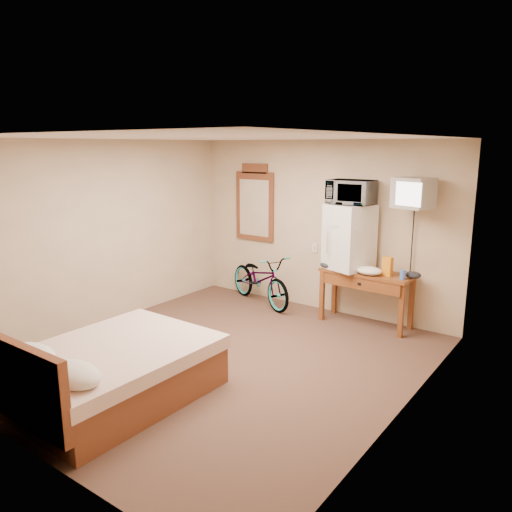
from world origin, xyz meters
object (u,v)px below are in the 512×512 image
object	(u,v)px
desk	(365,281)
wall_mirror	(255,204)
bicycle	(260,279)
microwave	(351,192)
mini_fridge	(349,237)
blue_cup	(403,275)
bed	(108,372)
crt_television	(414,193)

from	to	relation	value
desk	wall_mirror	distance (m)	2.25
desk	bicycle	distance (m)	1.72
desk	microwave	world-z (taller)	microwave
mini_fridge	microwave	world-z (taller)	microwave
microwave	wall_mirror	world-z (taller)	wall_mirror
mini_fridge	blue_cup	size ratio (longest dim) A/B	7.38
wall_mirror	bed	xyz separation A→B (m)	(0.91, -3.66, -1.21)
mini_fridge	blue_cup	bearing A→B (deg)	-7.59
desk	bed	world-z (taller)	bed
bicycle	desk	bearing A→B (deg)	-66.37
mini_fridge	bed	distance (m)	3.64
microwave	bicycle	xyz separation A→B (m)	(-1.42, -0.09, -1.41)
bicycle	microwave	bearing A→B (deg)	-64.47
microwave	crt_television	world-z (taller)	crt_television
desk	bed	size ratio (longest dim) A/B	0.65
desk	mini_fridge	bearing A→B (deg)	172.23
mini_fridge	bicycle	world-z (taller)	mini_fridge
microwave	bed	size ratio (longest dim) A/B	0.31
crt_television	bicycle	bearing A→B (deg)	-178.16
microwave	wall_mirror	bearing A→B (deg)	171.54
mini_fridge	wall_mirror	size ratio (longest dim) A/B	0.73
microwave	blue_cup	world-z (taller)	microwave
blue_cup	bicycle	size ratio (longest dim) A/B	0.08
desk	crt_television	world-z (taller)	crt_television
microwave	wall_mirror	size ratio (longest dim) A/B	0.49
mini_fridge	bed	xyz separation A→B (m)	(-0.85, -3.43, -0.90)
microwave	bicycle	world-z (taller)	microwave
bicycle	wall_mirror	bearing A→B (deg)	68.46
desk	blue_cup	distance (m)	0.57
mini_fridge	wall_mirror	xyz separation A→B (m)	(-1.77, 0.23, 0.32)
wall_mirror	bed	world-z (taller)	wall_mirror
blue_cup	wall_mirror	world-z (taller)	wall_mirror
desk	crt_television	xyz separation A→B (m)	(0.57, 0.02, 1.22)
desk	bed	bearing A→B (deg)	-108.51
microwave	mini_fridge	bearing A→B (deg)	-124.76
desk	blue_cup	xyz separation A→B (m)	(0.53, -0.07, 0.19)
microwave	crt_television	xyz separation A→B (m)	(0.85, -0.02, 0.04)
mini_fridge	wall_mirror	bearing A→B (deg)	172.53
bicycle	crt_television	bearing A→B (deg)	-66.33
desk	crt_television	distance (m)	1.35
wall_mirror	bicycle	world-z (taller)	wall_mirror
wall_mirror	bicycle	xyz separation A→B (m)	(0.34, -0.32, -1.11)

